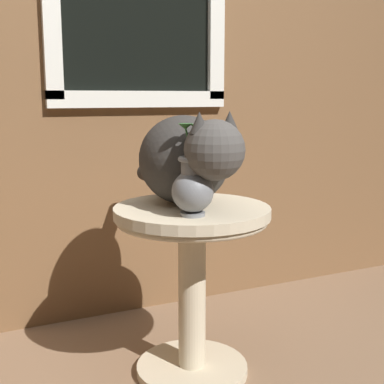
# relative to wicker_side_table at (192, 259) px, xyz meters

# --- Properties ---
(back_wall) EXTENTS (4.00, 0.07, 2.60)m
(back_wall) POSITION_rel_wicker_side_table_xyz_m (-0.21, 0.64, 0.89)
(back_wall) COLOR brown
(back_wall) RESTS_ON ground_plane
(wicker_side_table) EXTENTS (0.53, 0.53, 0.60)m
(wicker_side_table) POSITION_rel_wicker_side_table_xyz_m (0.00, 0.00, 0.00)
(wicker_side_table) COLOR beige
(wicker_side_table) RESTS_ON ground_plane
(cat) EXTENTS (0.31, 0.69, 0.32)m
(cat) POSITION_rel_wicker_side_table_xyz_m (-0.00, 0.03, 0.34)
(cat) COLOR #33302D
(cat) RESTS_ON wicker_side_table
(pewter_vase_with_ivy) EXTENTS (0.13, 0.13, 0.28)m
(pewter_vase_with_ivy) POSITION_rel_wicker_side_table_xyz_m (-0.06, -0.13, 0.28)
(pewter_vase_with_ivy) COLOR slate
(pewter_vase_with_ivy) RESTS_ON wicker_side_table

